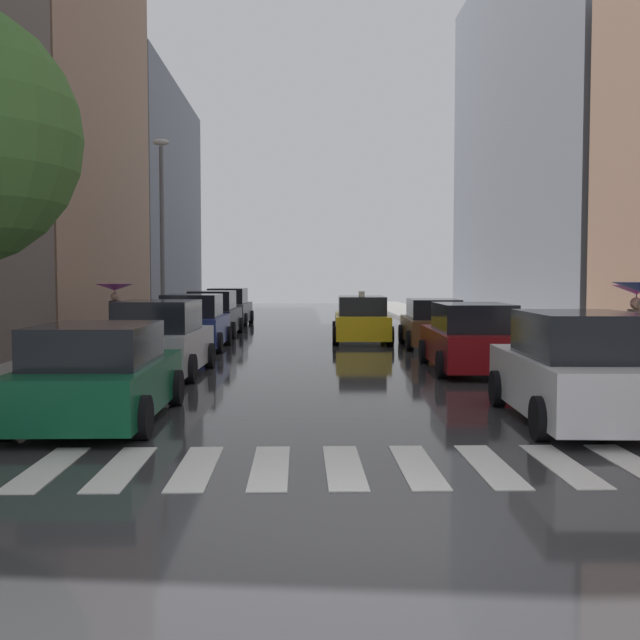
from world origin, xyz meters
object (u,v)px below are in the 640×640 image
parked_car_right_nearest (577,371)px  parked_car_right_second (471,339)px  taxi_midroad (361,320)px  pedestrian_far_side (115,299)px  parked_car_left_third (193,324)px  parked_car_left_nearest (99,376)px  parked_car_left_fifth (228,308)px  lamp_post_left (162,223)px  parked_car_left_second (160,341)px  parked_car_left_fourth (213,315)px  parked_car_right_third (433,324)px  pedestrian_near_tree (636,310)px

parked_car_right_nearest → parked_car_right_second: (-0.19, 6.72, -0.04)m
taxi_midroad → pedestrian_far_side: pedestrian_far_side is taller
parked_car_left_third → pedestrian_far_side: bearing=114.0°
parked_car_left_nearest → parked_car_right_second: parked_car_right_second is taller
parked_car_left_fifth → lamp_post_left: bearing=171.7°
parked_car_left_nearest → pedestrian_far_side: size_ratio=2.27×
parked_car_left_third → parked_car_left_second: bearing=-178.5°
parked_car_left_second → lamp_post_left: 10.80m
parked_car_right_nearest → parked_car_right_second: size_ratio=0.96×
parked_car_right_nearest → parked_car_left_fourth: bearing=26.2°
parked_car_left_second → parked_car_right_nearest: parked_car_right_nearest is taller
parked_car_left_fifth → parked_car_left_third: bearing=-177.9°
parked_car_right_third → parked_car_left_second: bearing=135.7°
parked_car_left_fifth → pedestrian_near_tree: 23.28m
parked_car_right_second → pedestrian_far_side: bearing=65.6°
parked_car_right_nearest → lamp_post_left: (-9.44, 16.13, 3.44)m
parked_car_left_nearest → parked_car_right_nearest: size_ratio=0.98×
parked_car_left_nearest → parked_car_right_nearest: bearing=-92.0°
taxi_midroad → parked_car_left_fourth: bearing=65.8°
parked_car_left_nearest → parked_car_left_second: size_ratio=1.06×
pedestrian_near_tree → lamp_post_left: size_ratio=0.28×
parked_car_left_nearest → pedestrian_near_tree: pedestrian_near_tree is taller
parked_car_right_second → lamp_post_left: bearing=46.3°
parked_car_left_fifth → parked_car_right_third: size_ratio=0.98×
parked_car_left_fourth → pedestrian_far_side: pedestrian_far_side is taller
parked_car_left_fourth → parked_car_left_third: bearing=-178.8°
parked_car_right_nearest → parked_car_left_third: bearing=34.8°
pedestrian_far_side → lamp_post_left: size_ratio=0.27×
parked_car_left_nearest → parked_car_left_second: parked_car_left_second is taller
parked_car_left_third → parked_car_left_fifth: 12.22m
parked_car_left_second → parked_car_right_second: (7.53, 0.68, -0.04)m
lamp_post_left → parked_car_right_third: bearing=-17.3°
taxi_midroad → parked_car_left_third: bearing=118.2°
parked_car_left_second → lamp_post_left: lamp_post_left is taller
parked_car_left_second → parked_car_left_fourth: (-0.11, 12.07, 0.00)m
parked_car_left_fourth → parked_car_left_fifth: (-0.02, 6.68, 0.00)m
parked_car_left_second → parked_car_right_second: 7.56m
parked_car_right_third → pedestrian_far_side: size_ratio=2.28×
parked_car_left_fifth → parked_car_left_fourth: bearing=-177.8°
parked_car_left_third → parked_car_right_third: 7.86m
parked_car_left_second → parked_car_right_nearest: bearing=-125.9°
parked_car_left_fourth → parked_car_right_third: size_ratio=1.01×
parked_car_left_fourth → taxi_midroad: (5.62, -2.80, -0.06)m
parked_car_left_fourth → pedestrian_near_tree: size_ratio=2.26×
parked_car_left_second → parked_car_left_fourth: parked_car_left_fourth is taller
pedestrian_near_tree → parked_car_right_third: bearing=-8.2°
parked_car_left_third → pedestrian_near_tree: (10.59, -8.49, 0.79)m
lamp_post_left → parked_car_left_second: bearing=-80.3°
parked_car_left_nearest → taxi_midroad: 15.99m
parked_car_left_nearest → parked_car_right_second: size_ratio=0.94×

